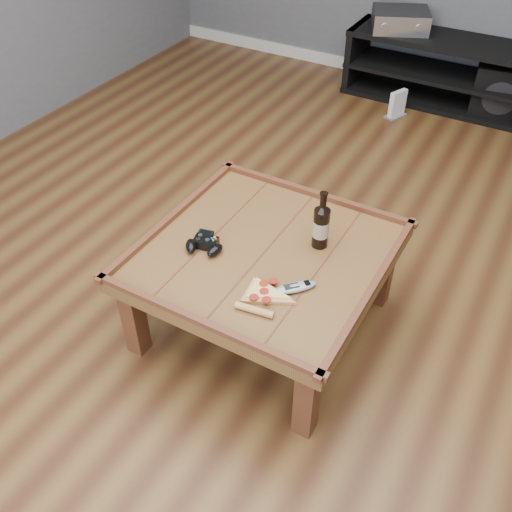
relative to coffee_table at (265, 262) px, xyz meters
The scene contains 12 objects.
ground 0.39m from the coffee_table, ahead, with size 6.00×6.00×0.00m, color #422412.
baseboard 3.01m from the coffee_table, 90.00° to the left, with size 5.00×0.02×0.10m, color silver.
coffee_table is the anchor object (origin of this frame).
media_console 2.75m from the coffee_table, 90.00° to the left, with size 1.40×0.45×0.50m.
beer_bottle 0.29m from the coffee_table, 40.33° to the left, with size 0.07×0.07×0.27m.
game_controller 0.27m from the coffee_table, 152.84° to the right, with size 0.18×0.14×0.05m.
pizza_slice 0.29m from the coffee_table, 62.82° to the right, with size 0.21×0.30×0.03m.
smartphone 0.29m from the coffee_table, 165.06° to the right, with size 0.09×0.14×0.02m.
remote_control 0.27m from the coffee_table, 33.98° to the right, with size 0.17×0.17×0.03m.
av_receiver 2.77m from the coffee_table, 97.44° to the left, with size 0.51×0.48×0.14m.
subwoofer 2.84m from the coffee_table, 80.38° to the left, with size 0.45×0.45×0.39m.
game_console 2.37m from the coffee_table, 93.99° to the left, with size 0.15×0.19×0.21m.
Camera 1 is at (0.89, -1.64, 2.03)m, focal length 40.00 mm.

